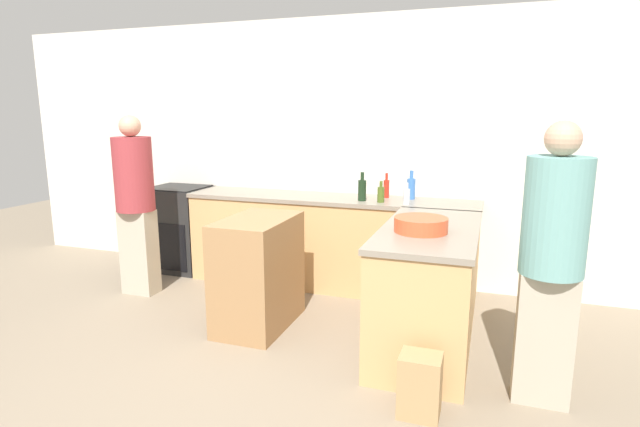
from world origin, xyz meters
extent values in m
plane|color=gray|center=(0.00, 0.00, 0.00)|extent=(14.00, 14.00, 0.00)
cube|color=silver|center=(0.00, 2.45, 1.35)|extent=(8.00, 0.06, 2.70)
cube|color=tan|center=(0.00, 2.12, 0.44)|extent=(2.90, 0.60, 0.89)
cube|color=gray|center=(0.00, 2.12, 0.91)|extent=(2.93, 0.63, 0.04)
cube|color=tan|center=(1.12, 1.08, 0.44)|extent=(0.66, 1.49, 0.89)
cube|color=gray|center=(1.12, 1.08, 0.91)|extent=(0.69, 1.52, 0.04)
cube|color=black|center=(-1.79, 2.13, 0.46)|extent=(0.64, 0.58, 0.93)
cube|color=black|center=(-1.79, 1.83, 0.32)|extent=(0.54, 0.01, 0.52)
cube|color=black|center=(-1.79, 2.13, 0.93)|extent=(0.59, 0.54, 0.01)
cube|color=#997047|center=(-0.25, 1.00, 0.46)|extent=(0.51, 0.82, 0.92)
cylinder|color=#DB512D|center=(1.07, 0.91, 0.98)|extent=(0.38, 0.38, 0.10)
cylinder|color=black|center=(0.36, 2.01, 1.03)|extent=(0.08, 0.08, 0.20)
cylinder|color=black|center=(0.36, 2.01, 1.16)|extent=(0.04, 0.04, 0.08)
cylinder|color=silver|center=(0.80, 1.94, 1.00)|extent=(0.06, 0.06, 0.14)
cylinder|color=silver|center=(0.80, 1.94, 1.10)|extent=(0.03, 0.03, 0.06)
cylinder|color=#386BB7|center=(0.79, 2.25, 1.03)|extent=(0.08, 0.08, 0.20)
cylinder|color=#386BB7|center=(0.79, 2.25, 1.17)|extent=(0.04, 0.04, 0.08)
cylinder|color=#475B1E|center=(0.55, 1.98, 1.00)|extent=(0.07, 0.07, 0.15)
cylinder|color=#475B1E|center=(0.55, 1.98, 1.10)|extent=(0.03, 0.03, 0.06)
cylinder|color=red|center=(0.54, 2.25, 1.02)|extent=(0.06, 0.06, 0.18)
cylinder|color=red|center=(0.54, 2.25, 1.14)|extent=(0.03, 0.03, 0.07)
cube|color=#ADA38E|center=(-1.70, 1.31, 0.42)|extent=(0.33, 0.20, 0.83)
cylinder|color=#993338|center=(-1.70, 1.31, 1.18)|extent=(0.36, 0.36, 0.70)
sphere|color=tan|center=(-1.70, 1.31, 1.63)|extent=(0.20, 0.20, 0.20)
cube|color=#ADA38E|center=(1.88, 0.55, 0.41)|extent=(0.33, 0.20, 0.82)
cylinder|color=#6BA39E|center=(1.88, 0.55, 1.17)|extent=(0.36, 0.36, 0.69)
sphere|color=tan|center=(1.88, 0.55, 1.61)|extent=(0.20, 0.20, 0.20)
cube|color=#A88456|center=(1.20, 0.15, 0.19)|extent=(0.24, 0.20, 0.38)
camera|label=1|loc=(1.52, -2.55, 1.76)|focal=28.00mm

